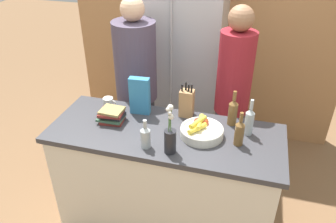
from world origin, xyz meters
name	(u,v)px	position (x,y,z in m)	size (l,w,h in m)	color
ground_plane	(165,217)	(0.00, 0.00, 0.00)	(14.00, 14.00, 0.00)	brown
kitchen_island	(165,178)	(0.00, 0.00, 0.45)	(1.69, 0.66, 0.90)	silver
back_wall_wood	(206,19)	(0.00, 1.55, 1.30)	(2.89, 0.12, 2.60)	#AD7A4C
refrigerator	(184,56)	(-0.14, 1.19, 1.02)	(0.76, 0.63, 2.03)	#B7B7BC
fruit_bowl	(202,130)	(0.26, 0.03, 0.95)	(0.30, 0.30, 0.12)	silver
knife_block	(187,103)	(0.10, 0.26, 1.01)	(0.10, 0.09, 0.28)	#A87A4C
flower_vase	(170,138)	(0.10, -0.22, 1.01)	(0.08, 0.08, 0.35)	#232328
cereal_box	(140,96)	(-0.26, 0.20, 1.05)	(0.16, 0.07, 0.30)	teal
coffee_mug	(109,103)	(-0.53, 0.20, 0.95)	(0.12, 0.08, 0.09)	silver
book_stack	(112,115)	(-0.42, 0.02, 0.95)	(0.20, 0.17, 0.10)	maroon
bottle_oil	(145,136)	(-0.07, -0.21, 0.98)	(0.07, 0.07, 0.21)	#B2BCC1
bottle_vinegar	(233,111)	(0.45, 0.23, 1.01)	(0.07, 0.07, 0.27)	brown
bottle_wine	(239,132)	(0.52, -0.01, 1.00)	(0.06, 0.06, 0.25)	brown
bottle_water	(249,121)	(0.57, 0.13, 1.01)	(0.06, 0.06, 0.27)	#B2BCC1
person_at_sink	(137,83)	(-0.43, 0.58, 0.96)	(0.36, 0.36, 1.71)	#383842
person_in_blue	(232,94)	(0.41, 0.59, 0.97)	(0.29, 0.29, 1.69)	#383842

